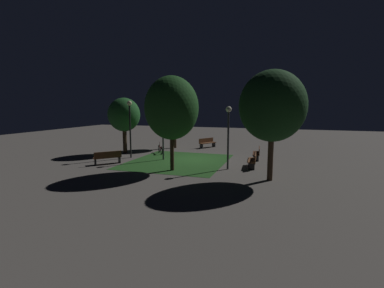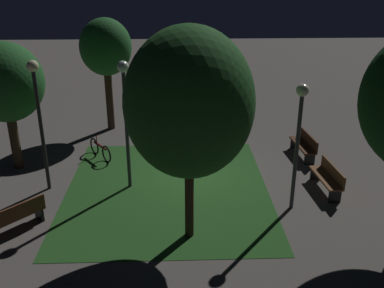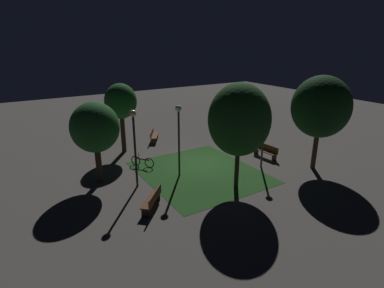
{
  "view_description": "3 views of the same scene",
  "coord_description": "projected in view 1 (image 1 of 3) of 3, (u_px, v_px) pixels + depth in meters",
  "views": [
    {
      "loc": [
        -19.15,
        -6.11,
        3.9
      ],
      "look_at": [
        0.07,
        0.25,
        1.11
      ],
      "focal_mm": 25.96,
      "sensor_mm": 36.0,
      "label": 1
    },
    {
      "loc": [
        -14.01,
        0.54,
        6.92
      ],
      "look_at": [
        0.36,
        0.02,
        0.99
      ],
      "focal_mm": 41.08,
      "sensor_mm": 36.0,
      "label": 2
    },
    {
      "loc": [
        -15.39,
        10.2,
        7.63
      ],
      "look_at": [
        0.5,
        0.4,
        1.25
      ],
      "focal_mm": 28.63,
      "sensor_mm": 36.0,
      "label": 3
    }
  ],
  "objects": [
    {
      "name": "ground_plane",
      "position": [
        195.0,
        159.0,
        20.44
      ],
      "size": [
        60.0,
        60.0,
        0.0
      ],
      "primitive_type": "plane",
      "color": "#56514C"
    },
    {
      "name": "grass_lawn",
      "position": [
        178.0,
        161.0,
        19.64
      ],
      "size": [
        7.56,
        6.59,
        0.01
      ],
      "primitive_type": "cube",
      "color": "#23511E",
      "rests_on": "ground"
    },
    {
      "name": "bench_front_left",
      "position": [
        253.0,
        160.0,
        17.72
      ],
      "size": [
        1.83,
        0.61,
        0.88
      ],
      "color": "brown",
      "rests_on": "ground"
    },
    {
      "name": "bench_lawn_edge",
      "position": [
        257.0,
        153.0,
        20.34
      ],
      "size": [
        1.83,
        0.62,
        0.88
      ],
      "color": "#422314",
      "rests_on": "ground"
    },
    {
      "name": "bench_corner",
      "position": [
        108.0,
        157.0,
        18.66
      ],
      "size": [
        1.65,
        1.57,
        0.88
      ],
      "color": "brown",
      "rests_on": "ground"
    },
    {
      "name": "bench_by_lamp",
      "position": [
        207.0,
        142.0,
        26.1
      ],
      "size": [
        1.79,
        1.35,
        0.88
      ],
      "color": "brown",
      "rests_on": "ground"
    },
    {
      "name": "tree_right_canopy",
      "position": [
        172.0,
        108.0,
        16.42
      ],
      "size": [
        3.21,
        3.21,
        5.67
      ],
      "color": "#38281C",
      "rests_on": "ground"
    },
    {
      "name": "tree_tall_center",
      "position": [
        174.0,
        109.0,
        25.51
      ],
      "size": [
        2.19,
        2.19,
        4.86
      ],
      "color": "#38281C",
      "rests_on": "ground"
    },
    {
      "name": "tree_left_canopy",
      "position": [
        124.0,
        115.0,
        22.71
      ],
      "size": [
        2.61,
        2.61,
        4.56
      ],
      "color": "#38281C",
      "rests_on": "ground"
    },
    {
      "name": "tree_near_wall",
      "position": [
        272.0,
        106.0,
        14.15
      ],
      "size": [
        3.4,
        3.4,
        5.73
      ],
      "color": "#423021",
      "rests_on": "ground"
    },
    {
      "name": "lamp_post_near_wall",
      "position": [
        163.0,
        120.0,
        19.87
      ],
      "size": [
        0.36,
        0.36,
        4.23
      ],
      "color": "#333338",
      "rests_on": "ground"
    },
    {
      "name": "lamp_post_plaza_west",
      "position": [
        130.0,
        119.0,
        20.67
      ],
      "size": [
        0.36,
        0.36,
        4.28
      ],
      "color": "black",
      "rests_on": "ground"
    },
    {
      "name": "lamp_post_path_center",
      "position": [
        228.0,
        126.0,
        16.86
      ],
      "size": [
        0.36,
        0.36,
        3.88
      ],
      "color": "#333338",
      "rests_on": "ground"
    },
    {
      "name": "bicycle",
      "position": [
        160.0,
        149.0,
        22.87
      ],
      "size": [
        1.37,
        1.02,
        0.93
      ],
      "color": "black",
      "rests_on": "ground"
    }
  ]
}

